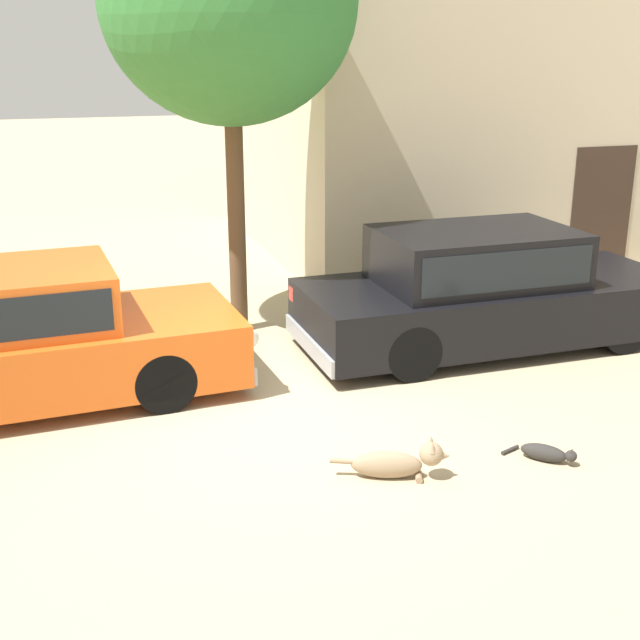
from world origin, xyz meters
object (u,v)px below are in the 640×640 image
stray_dog_spotted (399,462)px  acacia_tree_left (229,1)px  parked_sedan_second (484,288)px  stray_cat (546,453)px  parked_sedan_nearest (13,337)px

stray_dog_spotted → acacia_tree_left: (-0.41, 4.34, 3.92)m
parked_sedan_second → stray_dog_spotted: 3.71m
acacia_tree_left → stray_cat: bearing=-68.2°
parked_sedan_second → stray_dog_spotted: bearing=-129.9°
parked_sedan_nearest → stray_cat: parked_sedan_nearest is taller
parked_sedan_second → stray_cat: size_ratio=9.12×
stray_dog_spotted → parked_sedan_nearest: bearing=159.1°
parked_sedan_second → stray_dog_spotted: size_ratio=4.84×
stray_cat → acacia_tree_left: (-1.79, 4.47, 4.00)m
stray_dog_spotted → acacia_tree_left: size_ratio=0.18×
parked_sedan_second → stray_cat: bearing=-108.2°
stray_dog_spotted → parked_sedan_second: bearing=70.8°
stray_dog_spotted → acacia_tree_left: 5.87m
parked_sedan_nearest → parked_sedan_second: parked_sedan_second is taller
parked_sedan_second → stray_cat: parked_sedan_second is taller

